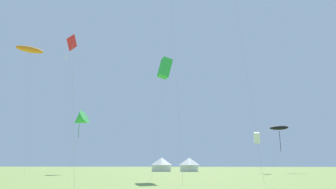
% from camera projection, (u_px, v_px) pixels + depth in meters
% --- Properties ---
extents(kite_white_box, '(1.00, 1.96, 7.57)m').
position_uv_depth(kite_white_box, '(257.00, 138.00, 56.53)').
color(kite_white_box, white).
rests_on(kite_white_box, ground).
extents(kite_orange_parafoil, '(4.58, 3.93, 19.82)m').
position_uv_depth(kite_orange_parafoil, '(30.00, 50.00, 46.74)').
color(kite_orange_parafoil, orange).
rests_on(kite_orange_parafoil, ground).
extents(kite_white_diamond, '(2.75, 1.89, 26.79)m').
position_uv_depth(kite_white_diamond, '(65.00, 61.00, 69.28)').
color(kite_white_diamond, white).
rests_on(kite_white_diamond, ground).
extents(kite_red_diamond, '(1.71, 1.73, 12.12)m').
position_uv_depth(kite_red_diamond, '(72.00, 46.00, 24.57)').
color(kite_red_diamond, red).
rests_on(kite_red_diamond, ground).
extents(kite_green_box, '(2.51, 2.96, 16.15)m').
position_uv_depth(kite_green_box, '(165.00, 68.00, 41.69)').
color(kite_green_box, green).
rests_on(kite_green_box, ground).
extents(kite_green_delta, '(3.57, 2.95, 11.50)m').
position_uv_depth(kite_green_delta, '(79.00, 120.00, 56.17)').
color(kite_green_delta, green).
rests_on(kite_green_delta, ground).
extents(kite_black_parafoil, '(4.08, 2.35, 9.55)m').
position_uv_depth(kite_black_parafoil, '(279.00, 128.00, 61.64)').
color(kite_black_parafoil, black).
rests_on(kite_black_parafoil, ground).
extents(festival_tent_left, '(4.78, 4.78, 3.11)m').
position_uv_depth(festival_tent_left, '(162.00, 164.00, 68.38)').
color(festival_tent_left, white).
rests_on(festival_tent_left, ground).
extents(festival_tent_center, '(4.70, 4.70, 3.05)m').
position_uv_depth(festival_tent_center, '(189.00, 164.00, 67.51)').
color(festival_tent_center, white).
rests_on(festival_tent_center, ground).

